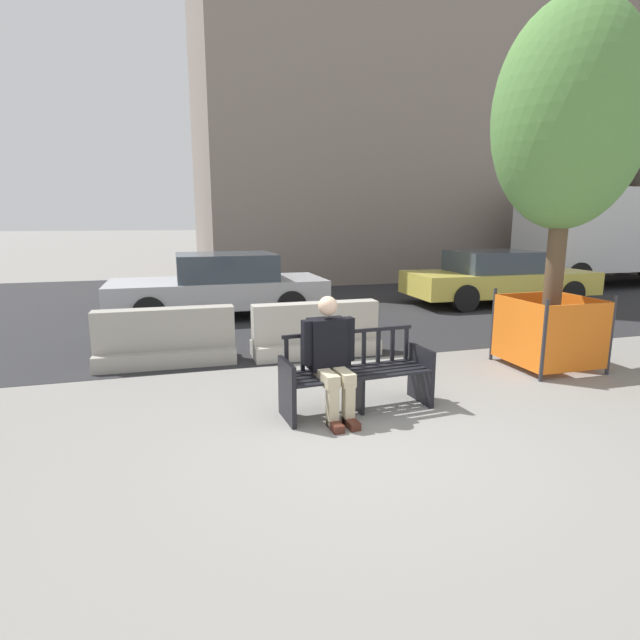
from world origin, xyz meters
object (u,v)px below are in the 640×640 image
at_px(street_bench, 356,376).
at_px(car_taxi_near, 498,278).
at_px(jersey_barrier_left, 166,342).
at_px(delivery_truck, 618,233).
at_px(jersey_barrier_centre, 316,334).
at_px(construction_fence, 549,330).
at_px(car_sedan_mid, 221,286).
at_px(seated_person, 330,355).
at_px(street_tree, 569,118).

bearing_deg(street_bench, car_taxi_near, 44.41).
relative_size(jersey_barrier_left, delivery_truck, 0.29).
xyz_separation_m(jersey_barrier_centre, construction_fence, (3.06, -1.58, 0.21)).
bearing_deg(car_sedan_mid, delivery_truck, 8.04).
xyz_separation_m(jersey_barrier_centre, car_sedan_mid, (-1.14, 3.68, 0.34)).
bearing_deg(jersey_barrier_left, car_taxi_near, 22.61).
bearing_deg(delivery_truck, seated_person, -146.75).
bearing_deg(delivery_truck, street_bench, -146.29).
xyz_separation_m(jersey_barrier_left, construction_fence, (5.33, -1.69, 0.21)).
height_order(street_bench, seated_person, seated_person).
bearing_deg(car_taxi_near, jersey_barrier_centre, -149.04).
xyz_separation_m(street_tree, delivery_truck, (8.54, 7.06, -1.75)).
distance_m(seated_person, delivery_truck, 14.53).
xyz_separation_m(street_bench, jersey_barrier_centre, (0.19, 2.38, -0.06)).
relative_size(car_sedan_mid, delivery_truck, 0.67).
height_order(construction_fence, car_taxi_near, car_taxi_near).
bearing_deg(car_taxi_near, construction_fence, -118.32).
bearing_deg(jersey_barrier_centre, construction_fence, -27.22).
distance_m(construction_fence, car_taxi_near, 5.73).
distance_m(street_tree, construction_fence, 2.88).
height_order(seated_person, car_sedan_mid, car_sedan_mid).
xyz_separation_m(street_bench, delivery_truck, (11.79, 7.87, 1.29)).
height_order(street_tree, delivery_truck, street_tree).
distance_m(seated_person, jersey_barrier_left, 3.13).
xyz_separation_m(car_taxi_near, delivery_truck, (5.82, 2.01, 1.02)).
xyz_separation_m(street_tree, car_sedan_mid, (-4.20, 5.26, -2.75)).
distance_m(street_tree, delivery_truck, 11.21).
height_order(street_bench, car_sedan_mid, car_sedan_mid).
height_order(jersey_barrier_left, street_tree, street_tree).
distance_m(construction_fence, delivery_truck, 11.13).
relative_size(street_bench, car_taxi_near, 0.36).
bearing_deg(delivery_truck, jersey_barrier_left, -158.84).
height_order(jersey_barrier_centre, street_tree, street_tree).
bearing_deg(street_bench, street_tree, 13.94).
relative_size(jersey_barrier_left, car_taxi_near, 0.42).
relative_size(jersey_barrier_centre, delivery_truck, 0.29).
bearing_deg(street_tree, seated_person, -166.06).
relative_size(street_bench, car_sedan_mid, 0.37).
bearing_deg(car_taxi_near, street_tree, -118.32).
height_order(jersey_barrier_centre, jersey_barrier_left, same).
distance_m(car_taxi_near, car_sedan_mid, 6.93).
xyz_separation_m(street_tree, construction_fence, (-0.00, 0.00, -2.88)).
relative_size(seated_person, street_tree, 0.27).
distance_m(jersey_barrier_left, street_tree, 6.39).
height_order(street_bench, construction_fence, construction_fence).
height_order(street_tree, car_taxi_near, street_tree).
height_order(street_bench, car_taxi_near, car_taxi_near).
height_order(seated_person, delivery_truck, delivery_truck).
bearing_deg(jersey_barrier_centre, seated_person, -102.06).
distance_m(street_bench, construction_fence, 3.36).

